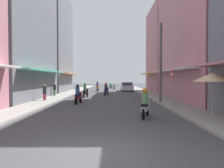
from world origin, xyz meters
name	(u,v)px	position (x,y,z in m)	size (l,w,h in m)	color
ground_plane	(107,94)	(0.00, 21.84, 0.00)	(113.71, 113.71, 0.00)	#424244
sidewalk_left	(66,94)	(-5.34, 21.84, 0.06)	(2.08, 59.69, 0.12)	#9E9991
sidewalk_right	(147,94)	(5.34, 21.84, 0.06)	(2.08, 59.69, 0.12)	gray
building_left_mid	(9,12)	(-9.38, 14.84, 8.54)	(7.05, 11.83, 17.10)	slate
building_left_far	(46,43)	(-9.38, 26.48, 7.46)	(7.05, 9.93, 14.94)	slate
building_right_mid	(205,14)	(9.38, 14.05, 8.07)	(7.05, 13.30, 16.15)	#B7727F
building_right_far	(170,50)	(9.38, 25.80, 6.28)	(7.05, 9.31, 12.56)	#B7727F
motorbike_green	(110,86)	(0.33, 38.17, 0.50)	(0.71, 1.76, 0.96)	black
motorbike_black	(84,91)	(-2.35, 17.14, 0.70)	(0.61, 1.79, 1.58)	black
motorbike_white	(113,86)	(1.03, 35.09, 0.50)	(0.55, 1.81, 0.96)	black
motorbike_maroon	(77,95)	(-2.23, 11.49, 0.70)	(0.56, 1.80, 1.58)	black
motorbike_blue	(105,90)	(-0.16, 20.11, 0.70)	(0.65, 1.78, 1.58)	black
motorbike_orange	(96,87)	(-1.81, 28.33, 0.70)	(0.63, 1.79, 1.58)	black
motorbike_silver	(144,104)	(2.32, 5.36, 0.70)	(0.77, 1.73, 1.58)	black
parked_car	(126,87)	(2.94, 28.46, 0.74)	(1.98, 4.19, 1.45)	silver
pedestrian_crossing	(54,90)	(-6.03, 18.30, 0.80)	(0.34, 0.34, 1.60)	#598C59
pedestrian_foreground	(44,93)	(-5.52, 13.17, 0.78)	(0.34, 0.34, 1.56)	#99333F
vendor_umbrella	(212,77)	(5.61, 4.84, 2.14)	(1.93, 1.93, 2.37)	#99999E
utility_pole	(160,63)	(4.55, 11.54, 3.38)	(0.20, 1.20, 6.60)	#4C4C4F
street_sign_no_entry	(171,84)	(4.45, 7.96, 1.72)	(0.07, 0.60, 2.65)	gray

